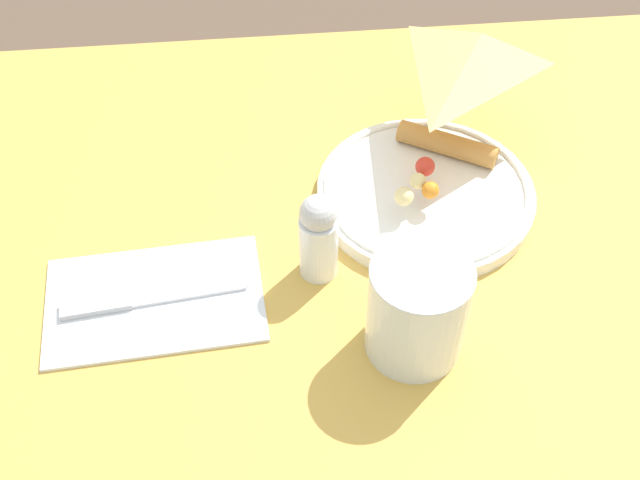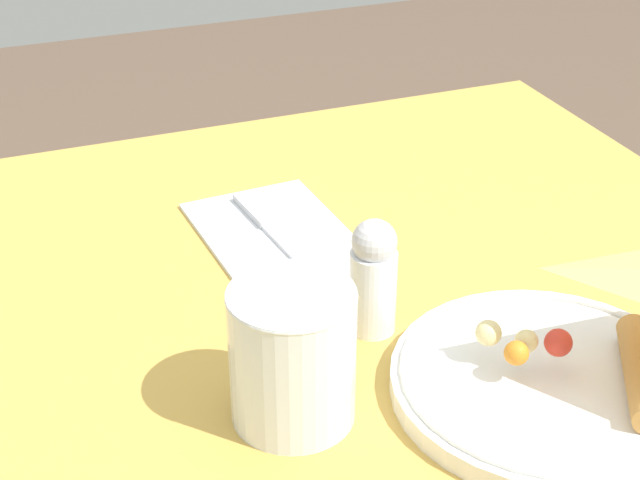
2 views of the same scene
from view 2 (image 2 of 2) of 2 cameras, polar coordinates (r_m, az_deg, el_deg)
dining_table at (r=0.84m, az=3.71°, el=-12.50°), size 0.93×0.81×0.70m
plate_pizza at (r=0.73m, az=12.99°, el=-7.73°), size 0.23×0.23×0.05m
milk_glass at (r=0.68m, az=-1.61°, el=-7.02°), size 0.09×0.09×0.10m
napkin_folded at (r=0.90m, az=-2.36°, el=0.05°), size 0.21×0.14×0.00m
butter_knife at (r=0.91m, az=-2.59°, el=0.54°), size 0.18×0.04×0.01m
salt_shaker at (r=0.76m, az=2.90°, el=-2.16°), size 0.04×0.04×0.10m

